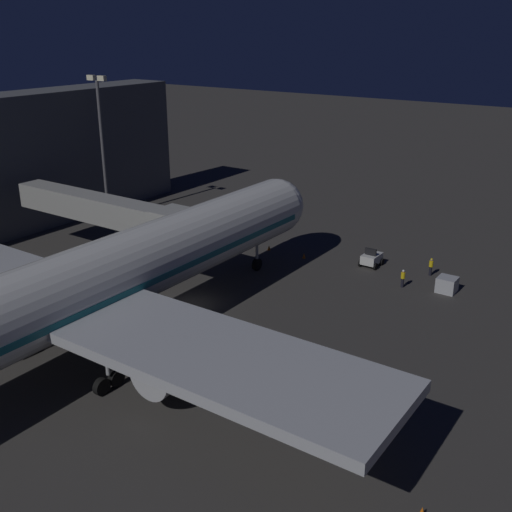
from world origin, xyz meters
TOP-DOWN VIEW (x-y plane):
  - ground_plane at (0.00, 0.00)m, footprint 320.00×320.00m
  - airliner_at_gate at (0.00, 13.01)m, footprint 48.01×59.57m
  - jet_bridge at (12.10, -2.67)m, footprint 22.62×3.40m
  - apron_floodlight_mast at (25.50, -13.90)m, footprint 2.90×0.50m
  - baggage_tug_lead at (-8.93, -17.62)m, footprint 1.86×2.31m
  - baggage_container_near_belt at (-17.38, -15.53)m, footprint 1.70×1.64m
  - ground_crew_near_nose_gear at (-13.63, -14.23)m, footprint 0.40×0.40m
  - ground_crew_by_belt_loader at (-14.77, -18.53)m, footprint 0.40×0.40m
  - traffic_cone_nose_port at (-2.20, -15.60)m, footprint 0.36×0.36m
  - traffic_cone_nose_starboard at (2.20, -15.60)m, footprint 0.36×0.36m
  - traffic_cone_wingtip_svc_side at (-25.50, 12.37)m, footprint 0.36×0.36m

SIDE VIEW (x-z plane):
  - ground_plane at x=0.00m, z-range 0.00..0.00m
  - traffic_cone_nose_port at x=-2.20m, z-range 0.00..0.55m
  - traffic_cone_nose_starboard at x=2.20m, z-range 0.00..0.55m
  - traffic_cone_wingtip_svc_side at x=-25.50m, z-range 0.00..0.55m
  - baggage_container_near_belt at x=-17.38m, z-range 0.00..1.42m
  - baggage_tug_lead at x=-8.93m, z-range -0.20..1.75m
  - ground_crew_near_nose_gear at x=-13.63m, z-range 0.09..1.84m
  - ground_crew_by_belt_loader at x=-14.77m, z-range 0.09..1.88m
  - airliner_at_gate at x=0.00m, z-range -3.87..15.15m
  - jet_bridge at x=12.10m, z-range 2.12..9.44m
  - apron_floodlight_mast at x=25.50m, z-range 1.43..18.89m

